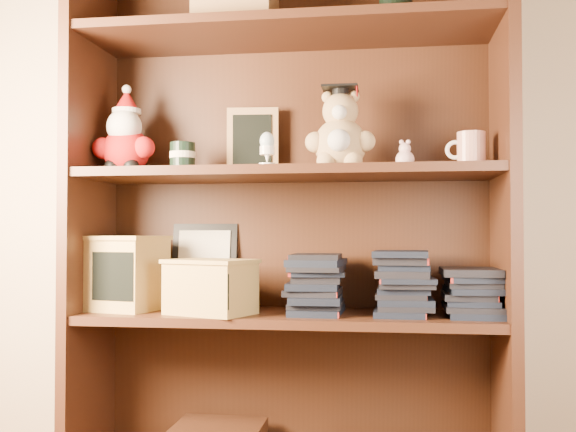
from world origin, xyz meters
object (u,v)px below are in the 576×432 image
(teacher_mug, at_px, (470,150))
(treats_box, at_px, (126,272))
(bookcase, at_px, (290,231))
(grad_teddy_bear, at_px, (340,137))

(teacher_mug, height_order, treats_box, teacher_mug)
(bookcase, bearing_deg, treats_box, -173.76)
(teacher_mug, distance_m, treats_box, 1.03)
(bookcase, distance_m, treats_box, 0.49)
(teacher_mug, bearing_deg, grad_teddy_bear, -178.84)
(teacher_mug, relative_size, treats_box, 0.46)
(bookcase, xyz_separation_m, grad_teddy_bear, (0.15, -0.06, 0.26))
(grad_teddy_bear, xyz_separation_m, treats_box, (-0.62, 0.01, -0.38))
(bookcase, relative_size, teacher_mug, 14.95)
(bookcase, xyz_separation_m, teacher_mug, (0.50, -0.05, 0.22))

